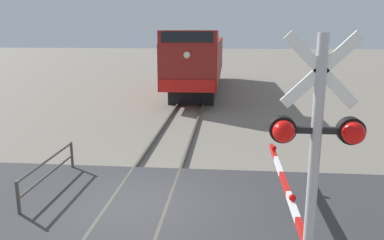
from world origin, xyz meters
TOP-DOWN VIEW (x-y plane):
  - ground_plane at (0.00, 0.00)m, footprint 160.00×160.00m
  - rail_track_left at (-0.72, 0.00)m, footprint 0.08×80.00m
  - rail_track_right at (0.72, 0.00)m, footprint 0.08×80.00m
  - road_surface at (0.00, 0.00)m, footprint 36.00×5.37m
  - locomotive at (0.00, 19.02)m, footprint 3.10×15.70m
  - crossing_signal at (3.24, -3.62)m, footprint 1.18×0.33m
  - guard_railing at (-2.58, 0.93)m, footprint 0.08×3.20m

SIDE VIEW (x-z plane):
  - ground_plane at x=0.00m, z-range 0.00..0.00m
  - road_surface at x=0.00m, z-range 0.00..0.15m
  - rail_track_left at x=-0.72m, z-range 0.00..0.15m
  - rail_track_right at x=0.72m, z-range 0.00..0.15m
  - guard_railing at x=-2.58m, z-range 0.16..1.11m
  - locomotive at x=0.00m, z-range 0.04..4.25m
  - crossing_signal at x=3.24m, z-range 0.54..4.81m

